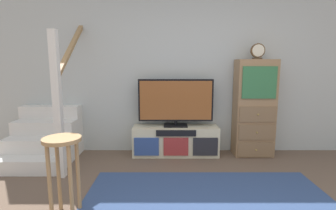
{
  "coord_description": "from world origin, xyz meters",
  "views": [
    {
      "loc": [
        -0.42,
        -1.63,
        1.4
      ],
      "look_at": [
        -0.4,
        1.73,
        0.86
      ],
      "focal_mm": 27.26,
      "sensor_mm": 36.0,
      "label": 1
    }
  ],
  "objects_px": {
    "media_console": "(175,141)",
    "side_cabinet": "(253,108)",
    "desk_clock": "(257,51)",
    "television": "(175,101)",
    "bar_stool_near": "(62,159)"
  },
  "relations": [
    {
      "from": "television",
      "to": "desk_clock",
      "type": "xyz_separation_m",
      "value": [
        1.2,
        -0.03,
        0.75
      ]
    },
    {
      "from": "desk_clock",
      "to": "media_console",
      "type": "bearing_deg",
      "value": 179.77
    },
    {
      "from": "desk_clock",
      "to": "television",
      "type": "bearing_deg",
      "value": 178.63
    },
    {
      "from": "side_cabinet",
      "to": "desk_clock",
      "type": "xyz_separation_m",
      "value": [
        0.0,
        -0.01,
        0.85
      ]
    },
    {
      "from": "media_console",
      "to": "bar_stool_near",
      "type": "relative_size",
      "value": 1.75
    },
    {
      "from": "side_cabinet",
      "to": "bar_stool_near",
      "type": "relative_size",
      "value": 1.96
    },
    {
      "from": "desk_clock",
      "to": "bar_stool_near",
      "type": "xyz_separation_m",
      "value": [
        -2.27,
        -1.61,
        -1.03
      ]
    },
    {
      "from": "media_console",
      "to": "bar_stool_near",
      "type": "xyz_separation_m",
      "value": [
        -1.07,
        -1.61,
        0.33
      ]
    },
    {
      "from": "media_console",
      "to": "desk_clock",
      "type": "xyz_separation_m",
      "value": [
        1.2,
        -0.0,
        1.36
      ]
    },
    {
      "from": "media_console",
      "to": "side_cabinet",
      "type": "xyz_separation_m",
      "value": [
        1.2,
        0.01,
        0.51
      ]
    },
    {
      "from": "television",
      "to": "bar_stool_near",
      "type": "height_order",
      "value": "television"
    },
    {
      "from": "television",
      "to": "desk_clock",
      "type": "height_order",
      "value": "desk_clock"
    },
    {
      "from": "media_console",
      "to": "television",
      "type": "bearing_deg",
      "value": 90.0
    },
    {
      "from": "side_cabinet",
      "to": "desk_clock",
      "type": "relative_size",
      "value": 6.38
    },
    {
      "from": "media_console",
      "to": "side_cabinet",
      "type": "distance_m",
      "value": 1.3
    }
  ]
}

